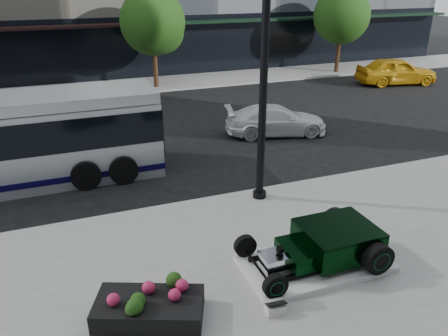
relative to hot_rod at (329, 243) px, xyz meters
name	(u,v)px	position (x,y,z in m)	size (l,w,h in m)	color
ground	(210,172)	(-0.77, 6.22, -0.70)	(120.00, 120.00, 0.00)	black
sidewalk_far	(138,85)	(-0.77, 20.22, -0.64)	(70.00, 4.00, 0.12)	gray
street_trees	(155,24)	(0.37, 19.30, 3.07)	(29.80, 3.80, 5.70)	black
display_plinth	(315,263)	(-0.33, 0.00, -0.50)	(3.40, 1.80, 0.15)	silver
hot_rod	(329,243)	(0.00, 0.00, 0.00)	(3.22, 2.00, 0.81)	black
info_plaque	(275,307)	(-1.90, -1.05, -0.45)	(0.42, 0.33, 0.31)	silver
lamppost	(263,87)	(-0.06, 3.66, 2.86)	(0.41, 0.41, 7.43)	black
flower_planter	(149,307)	(-4.30, -0.28, -0.33)	(2.36, 1.78, 0.69)	black
white_sedan	(276,120)	(3.23, 9.04, -0.06)	(1.78, 4.37, 1.27)	white
yellow_taxi	(396,71)	(14.78, 14.99, 0.14)	(1.99, 4.94, 1.68)	gold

